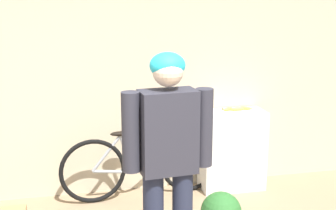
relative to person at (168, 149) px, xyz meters
The scene contains 5 objects.
wall_back 1.75m from the person, 100.70° to the left, with size 8.00×0.07×2.60m.
side_shelf 1.91m from the person, 53.61° to the left, with size 0.71×0.37×0.91m.
person is the anchor object (origin of this frame).
bicycle 1.59m from the person, 88.08° to the left, with size 1.80×0.46×0.78m.
banana 1.88m from the person, 52.92° to the left, with size 0.36×0.10×0.04m.
Camera 1 is at (-0.43, -2.25, 2.19)m, focal length 50.00 mm.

